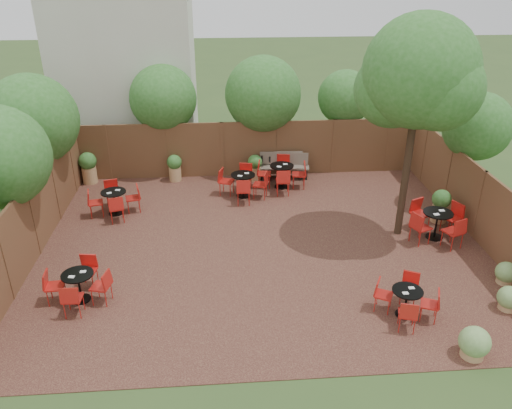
{
  "coord_description": "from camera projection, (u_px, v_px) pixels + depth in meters",
  "views": [
    {
      "loc": [
        -1.1,
        -11.99,
        7.14
      ],
      "look_at": [
        -0.14,
        0.5,
        1.0
      ],
      "focal_mm": 35.48,
      "sensor_mm": 36.0,
      "label": 1
    }
  ],
  "objects": [
    {
      "name": "fence_back",
      "position": [
        250.0,
        149.0,
        17.99
      ],
      "size": [
        12.0,
        0.08,
        2.0
      ],
      "primitive_type": "cube",
      "color": "#50341D",
      "rests_on": "ground"
    },
    {
      "name": "courtyard_tree",
      "position": [
        419.0,
        79.0,
        12.58
      ],
      "size": [
        2.96,
        2.89,
        6.02
      ],
      "rotation": [
        0.0,
        0.0,
        -0.29
      ],
      "color": "black",
      "rests_on": "courtyard_paving"
    },
    {
      "name": "courtyard_paving",
      "position": [
        262.0,
        244.0,
        13.95
      ],
      "size": [
        12.0,
        10.0,
        0.02
      ],
      "primitive_type": "cube",
      "color": "#3A1A17",
      "rests_on": "ground"
    },
    {
      "name": "neighbour_building",
      "position": [
        126.0,
        50.0,
        19.04
      ],
      "size": [
        5.0,
        4.0,
        8.0
      ],
      "primitive_type": "cube",
      "color": "beige",
      "rests_on": "ground"
    },
    {
      "name": "park_bench_left",
      "position": [
        288.0,
        165.0,
        17.97
      ],
      "size": [
        1.48,
        0.64,
        0.89
      ],
      "rotation": [
        0.0,
        0.0,
        -0.13
      ],
      "color": "brown",
      "rests_on": "courtyard_paving"
    },
    {
      "name": "park_bench_right",
      "position": [
        281.0,
        165.0,
        17.95
      ],
      "size": [
        1.53,
        0.53,
        0.94
      ],
      "rotation": [
        0.0,
        0.0,
        -0.03
      ],
      "color": "brown",
      "rests_on": "courtyard_paving"
    },
    {
      "name": "planters",
      "position": [
        222.0,
        175.0,
        16.93
      ],
      "size": [
        11.6,
        4.33,
        1.1
      ],
      "color": "tan",
      "rests_on": "courtyard_paving"
    },
    {
      "name": "fence_right",
      "position": [
        479.0,
        205.0,
        13.92
      ],
      "size": [
        0.08,
        10.0,
        2.0
      ],
      "primitive_type": "cube",
      "color": "#50341D",
      "rests_on": "ground"
    },
    {
      "name": "low_shrubs",
      "position": [
        494.0,
        310.0,
        10.89
      ],
      "size": [
        2.5,
        2.94,
        0.67
      ],
      "color": "tan",
      "rests_on": "courtyard_paving"
    },
    {
      "name": "ground",
      "position": [
        262.0,
        245.0,
        13.95
      ],
      "size": [
        80.0,
        80.0,
        0.0
      ],
      "primitive_type": "plane",
      "color": "#354F23",
      "rests_on": "ground"
    },
    {
      "name": "fence_left",
      "position": [
        32.0,
        221.0,
        13.1
      ],
      "size": [
        0.08,
        10.0,
        2.0
      ],
      "primitive_type": "cube",
      "color": "#50341D",
      "rests_on": "ground"
    },
    {
      "name": "bistro_tables",
      "position": [
        263.0,
        213.0,
        14.67
      ],
      "size": [
        10.84,
        8.61,
        0.92
      ],
      "color": "black",
      "rests_on": "courtyard_paving"
    },
    {
      "name": "overhang_foliage",
      "position": [
        170.0,
        119.0,
        15.31
      ],
      "size": [
        15.58,
        10.43,
        2.71
      ],
      "color": "#2B6520",
      "rests_on": "ground"
    }
  ]
}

